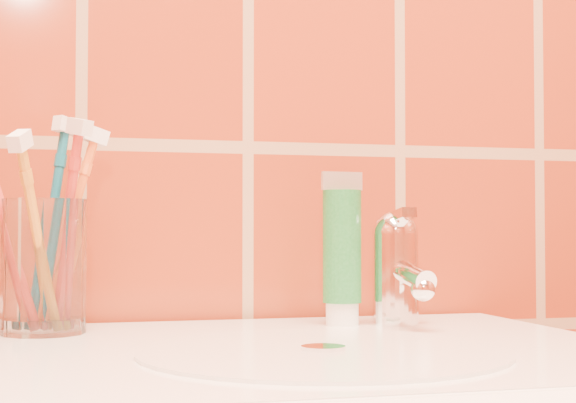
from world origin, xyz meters
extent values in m
cylinder|color=silver|center=(0.00, 0.91, 0.85)|extent=(0.30, 0.30, 0.00)
cylinder|color=white|center=(0.00, 0.91, 0.85)|extent=(0.04, 0.04, 0.00)
cylinder|color=white|center=(-0.22, 1.10, 0.91)|extent=(0.10, 0.10, 0.13)
cylinder|color=white|center=(0.08, 1.11, 0.86)|extent=(0.03, 0.03, 0.02)
cylinder|color=#186829|center=(0.08, 1.11, 0.93)|extent=(0.04, 0.04, 0.12)
cube|color=beige|center=(0.08, 1.11, 1.00)|extent=(0.04, 0.01, 0.02)
cylinder|color=white|center=(0.14, 1.09, 0.90)|extent=(0.05, 0.05, 0.09)
sphere|color=white|center=(0.14, 1.09, 0.94)|extent=(0.05, 0.05, 0.05)
cylinder|color=white|center=(0.14, 1.06, 0.91)|extent=(0.02, 0.09, 0.03)
cube|color=white|center=(0.14, 1.08, 0.96)|extent=(0.02, 0.06, 0.01)
camera|label=1|loc=(-0.21, 0.23, 0.95)|focal=55.00mm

